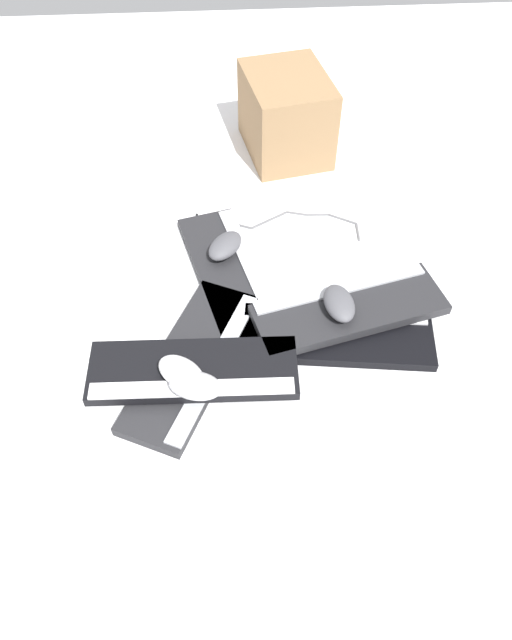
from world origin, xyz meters
name	(u,v)px	position (x,y,z in m)	size (l,w,h in m)	color
ground_plane	(229,316)	(0.00, 0.00, 0.00)	(3.20, 3.20, 0.00)	white
keyboard_0	(228,273)	(0.13, 0.00, 0.01)	(0.46, 0.26, 0.03)	#232326
keyboard_1	(192,361)	(-0.13, 0.09, 0.01)	(0.46, 0.32, 0.03)	#232326
keyboard_2	(334,336)	(-0.08, -0.23, 0.01)	(0.20, 0.46, 0.03)	black
keyboard_3	(192,371)	(-0.18, 0.08, 0.04)	(0.16, 0.44, 0.03)	black
keyboard_4	(348,308)	(-0.03, -0.27, 0.04)	(0.26, 0.46, 0.03)	#232326
mouse_0	(180,372)	(-0.21, 0.11, 0.08)	(0.11, 0.07, 0.04)	silver
mouse_1	(338,303)	(-0.04, -0.24, 0.08)	(0.11, 0.07, 0.04)	#4C4C51
mouse_2	(224,246)	(0.19, 0.01, 0.05)	(0.11, 0.07, 0.04)	#4C4C51
mouse_3	(194,386)	(-0.24, 0.08, 0.08)	(0.11, 0.07, 0.04)	#B7B7BC
cable_0	(262,300)	(0.04, -0.08, 0.00)	(0.53, 0.44, 0.01)	black
cable_1	(296,220)	(0.32, -0.19, 0.00)	(0.13, 0.38, 0.01)	#59595B
cardboard_box	(285,115)	(0.65, -0.19, 0.12)	(0.28, 0.22, 0.23)	olive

